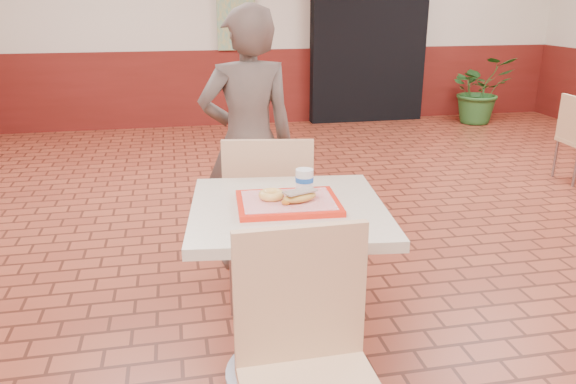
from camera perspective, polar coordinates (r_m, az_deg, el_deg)
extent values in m
cube|color=maroon|center=(3.46, 15.27, -10.17)|extent=(8.00, 10.00, 0.01)
cube|color=beige|center=(7.80, -0.75, 17.99)|extent=(8.00, 0.01, 3.00)
cube|color=#5D1611|center=(7.87, -0.69, 10.69)|extent=(8.00, 0.04, 1.00)
cube|color=black|center=(8.02, 8.18, 14.97)|extent=(1.60, 0.22, 2.20)
cube|color=gray|center=(7.65, -5.33, 18.64)|extent=(0.50, 0.03, 1.20)
cube|color=beige|center=(2.32, 0.00, -1.91)|extent=(0.80, 0.80, 0.04)
cylinder|color=gray|center=(2.50, 0.00, -10.92)|extent=(0.09, 0.09, 0.80)
cylinder|color=gray|center=(2.71, 0.00, -17.90)|extent=(0.57, 0.57, 0.03)
cube|color=#DFB285|center=(1.89, 1.26, -10.37)|extent=(0.45, 0.04, 0.49)
cube|color=#DFB286|center=(3.13, -1.95, -3.10)|extent=(0.53, 0.53, 0.04)
cube|color=#DFB286|center=(2.84, -2.05, 0.40)|extent=(0.46, 0.11, 0.50)
cylinder|color=gray|center=(3.41, 1.43, -5.64)|extent=(0.03, 0.03, 0.45)
cylinder|color=gray|center=(3.42, -5.19, -5.69)|extent=(0.03, 0.03, 0.45)
cylinder|color=gray|center=(3.06, 1.78, -8.71)|extent=(0.03, 0.03, 0.45)
cylinder|color=gray|center=(3.06, -5.64, -8.76)|extent=(0.03, 0.03, 0.45)
imported|color=brown|center=(3.45, -4.07, 5.03)|extent=(0.63, 0.45, 1.63)
cube|color=red|center=(2.31, 0.00, -1.14)|extent=(0.42, 0.32, 0.02)
cube|color=#E18585|center=(2.31, 0.00, -0.83)|extent=(0.37, 0.28, 0.00)
torus|color=#F7BD5A|center=(2.32, -1.69, -0.27)|extent=(0.12, 0.12, 0.03)
ellipsoid|color=gold|center=(2.28, 1.21, -0.51)|extent=(0.17, 0.13, 0.04)
cube|color=beige|center=(2.27, 1.22, 0.06)|extent=(0.15, 0.11, 0.01)
ellipsoid|color=#C2691A|center=(2.25, -0.22, -1.03)|extent=(0.04, 0.03, 0.02)
cylinder|color=silver|center=(2.40, 1.68, 1.20)|extent=(0.08, 0.08, 0.10)
cylinder|color=blue|center=(2.39, 1.68, 1.31)|extent=(0.08, 0.08, 0.02)
cube|color=#E1BB87|center=(5.80, 26.87, 6.66)|extent=(0.05, 0.37, 0.41)
cylinder|color=gray|center=(5.77, 27.20, 2.21)|extent=(0.03, 0.03, 0.36)
cylinder|color=gray|center=(6.02, 25.51, 3.10)|extent=(0.03, 0.03, 0.36)
imported|color=#285C25|center=(8.27, 18.90, 9.81)|extent=(0.88, 0.77, 0.92)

